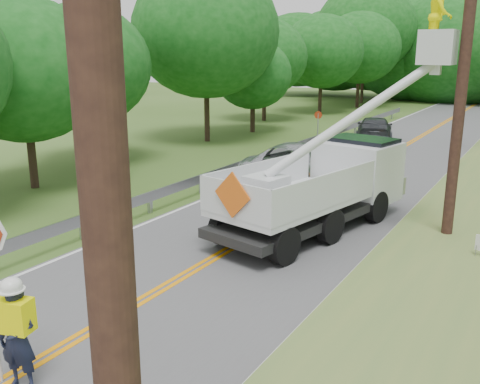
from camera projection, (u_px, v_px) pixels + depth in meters
The scene contains 9 objects.
ground at pixel (78, 339), 9.99m from camera, with size 140.00×140.00×0.00m, color #335018.
road at pixel (340, 184), 21.64m from camera, with size 7.20×96.00×0.03m.
guardrail at pixel (263, 158), 24.24m from camera, with size 0.18×48.00×0.77m.
treeline_left at pixel (291, 42), 40.05m from camera, with size 10.34×55.61×12.11m.
flagger at pixel (16, 330), 8.24m from camera, with size 1.11×0.57×2.89m.
bucket_truck at pixel (338, 175), 16.27m from camera, with size 5.36×7.50×6.98m.
suv_silver at pixel (303, 162), 21.78m from camera, with size 2.77×6.00×1.67m, color #B3B7BA.
suv_darkgrey at pixel (374, 129), 31.78m from camera, with size 2.06×5.06×1.47m, color #313538.
stop_sign_permanent at pixel (318, 124), 29.45m from camera, with size 0.44×0.11×2.09m.
Camera 1 is at (7.19, -6.16, 5.22)m, focal length 39.71 mm.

